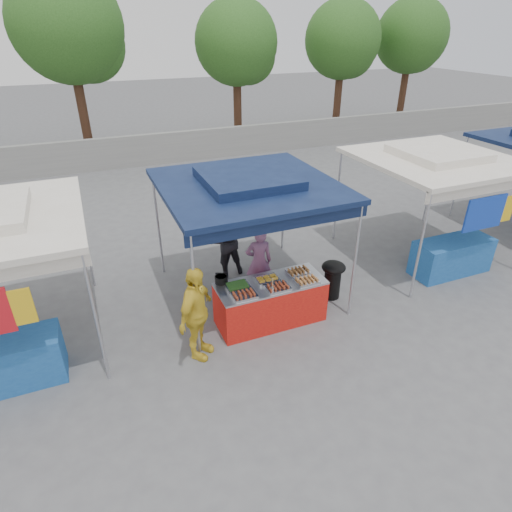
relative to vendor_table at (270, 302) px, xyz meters
name	(u,v)px	position (x,y,z in m)	size (l,w,h in m)	color
ground_plane	(268,317)	(0.00, 0.10, -0.43)	(80.00, 80.00, 0.00)	#5A5B5D
back_wall	(155,149)	(0.00, 11.10, 0.17)	(40.00, 0.25, 1.20)	gray
main_canopy	(248,185)	(0.00, 1.07, 1.94)	(3.20, 3.20, 2.57)	silver
neighbor_stall_right	(444,197)	(4.50, 0.67, 1.18)	(3.20, 3.20, 2.57)	silver
tree_1	(72,31)	(-2.22, 12.77, 4.31)	(4.02, 4.02, 6.92)	#412619
tree_2	(239,46)	(4.31, 12.95, 3.68)	(3.55, 3.49, 6.00)	#412619
tree_3	(345,43)	(9.66, 13.13, 3.71)	(3.57, 3.52, 6.05)	#412619
tree_4	(413,39)	(13.98, 13.53, 3.81)	(3.64, 3.61, 6.20)	#412619
vendor_table	(270,302)	(0.00, 0.00, 0.00)	(2.00, 0.80, 0.85)	red
food_tray_fl	(244,295)	(-0.61, -0.24, 0.46)	(0.42, 0.30, 0.07)	silver
food_tray_fm	(278,287)	(0.03, -0.24, 0.46)	(0.42, 0.30, 0.07)	silver
food_tray_fr	(307,281)	(0.61, -0.24, 0.46)	(0.42, 0.30, 0.07)	silver
food_tray_bl	(238,286)	(-0.61, 0.08, 0.46)	(0.42, 0.30, 0.07)	silver
food_tray_bm	(267,279)	(-0.03, 0.09, 0.46)	(0.42, 0.30, 0.07)	silver
food_tray_br	(298,272)	(0.62, 0.11, 0.46)	(0.42, 0.30, 0.07)	silver
cooking_pot	(221,279)	(-0.83, 0.35, 0.49)	(0.24, 0.24, 0.14)	black
skewer_cup	(272,290)	(-0.11, -0.29, 0.47)	(0.07, 0.07, 0.09)	silver
wok_burner	(333,277)	(1.50, 0.26, 0.06)	(0.49, 0.49, 0.82)	black
crate_left	(247,302)	(-0.26, 0.54, -0.29)	(0.46, 0.32, 0.28)	#1439A4
crate_right	(272,295)	(0.31, 0.57, -0.29)	(0.47, 0.33, 0.28)	#1439A4
crate_stacked	(273,284)	(0.31, 0.57, -0.02)	(0.43, 0.30, 0.26)	#1439A4
vendor_woman	(259,262)	(0.17, 0.96, 0.33)	(0.55, 0.36, 1.50)	#8A5880
helper_man	(224,240)	(-0.22, 1.98, 0.42)	(0.82, 0.64, 1.69)	black
customer_person	(196,314)	(-1.51, -0.41, 0.42)	(0.99, 0.41, 1.70)	yellow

